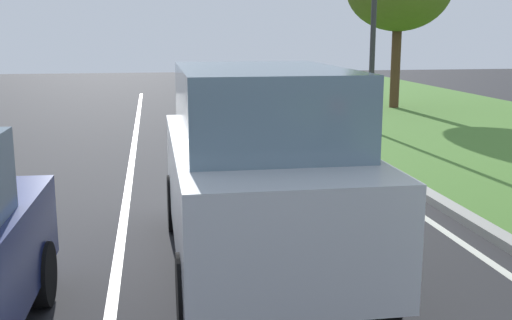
# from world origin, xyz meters

# --- Properties ---
(ground_plane) EXTENTS (60.00, 60.00, 0.00)m
(ground_plane) POSITION_xyz_m (0.00, 14.00, 0.00)
(ground_plane) COLOR #262628
(lane_line_center) EXTENTS (0.12, 32.00, 0.01)m
(lane_line_center) POSITION_xyz_m (-0.70, 14.00, 0.00)
(lane_line_center) COLOR silver
(lane_line_center) RESTS_ON ground
(lane_line_right_edge) EXTENTS (0.12, 32.00, 0.01)m
(lane_line_right_edge) POSITION_xyz_m (3.60, 14.00, 0.00)
(lane_line_right_edge) COLOR silver
(lane_line_right_edge) RESTS_ON ground
(curb_right) EXTENTS (0.24, 48.00, 0.12)m
(curb_right) POSITION_xyz_m (4.10, 14.00, 0.06)
(curb_right) COLOR #9E9B93
(curb_right) RESTS_ON ground
(car_suv_ahead) EXTENTS (1.97, 4.50, 2.28)m
(car_suv_ahead) POSITION_xyz_m (0.90, 9.26, 1.17)
(car_suv_ahead) COLOR #B7BABF
(car_suv_ahead) RESTS_ON ground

